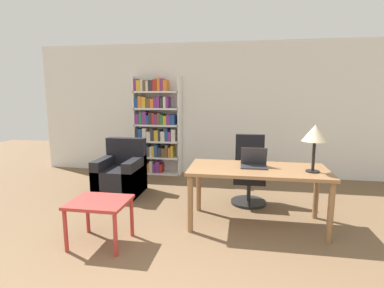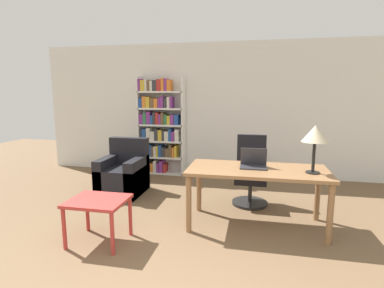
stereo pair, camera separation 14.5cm
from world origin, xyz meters
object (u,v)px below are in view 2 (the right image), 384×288
at_px(laptop, 253,163).
at_px(table_lamp, 315,135).
at_px(office_chair, 251,174).
at_px(bookshelf, 159,127).
at_px(armchair, 124,175).
at_px(desk, 257,176).
at_px(side_table_blue, 98,206).

bearing_deg(laptop, table_lamp, -11.14).
relative_size(table_lamp, office_chair, 0.54).
relative_size(laptop, table_lamp, 0.58).
bearing_deg(bookshelf, armchair, -98.97).
bearing_deg(bookshelf, laptop, -47.83).
bearing_deg(table_lamp, bookshelf, 139.06).
xyz_separation_m(desk, laptop, (-0.05, 0.06, 0.15)).
height_order(desk, laptop, laptop).
xyz_separation_m(table_lamp, office_chair, (-0.73, 0.91, -0.76)).
distance_m(desk, armchair, 2.42).
xyz_separation_m(side_table_blue, armchair, (-0.47, 1.69, -0.12)).
bearing_deg(desk, office_chair, 95.70).
bearing_deg(office_chair, desk, -84.30).
xyz_separation_m(laptop, table_lamp, (0.69, -0.14, 0.40)).
relative_size(office_chair, armchair, 1.15).
height_order(table_lamp, armchair, table_lamp).
relative_size(desk, bookshelf, 0.85).
bearing_deg(office_chair, laptop, -87.49).
bearing_deg(side_table_blue, table_lamp, 16.86).
bearing_deg(side_table_blue, armchair, 105.43).
height_order(armchair, bookshelf, bookshelf).
height_order(laptop, table_lamp, table_lamp).
bearing_deg(office_chair, bookshelf, 144.17).
xyz_separation_m(laptop, bookshelf, (-1.96, 2.16, 0.18)).
bearing_deg(desk, bookshelf, 132.14).
relative_size(desk, laptop, 5.23).
bearing_deg(desk, armchair, 158.33).
bearing_deg(table_lamp, laptop, 168.86).
distance_m(desk, laptop, 0.17).
distance_m(table_lamp, bookshelf, 3.52).
distance_m(desk, table_lamp, 0.85).
bearing_deg(laptop, armchair, 159.19).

